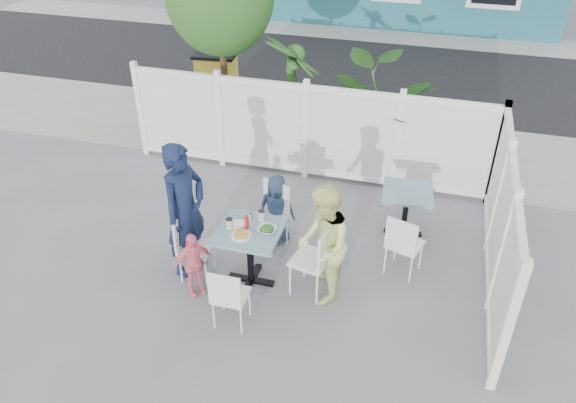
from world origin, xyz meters
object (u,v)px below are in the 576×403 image
(chair_right, at_px, (318,255))
(utility_cabinet, at_px, (218,90))
(woman, at_px, (323,245))
(spare_table, at_px, (407,201))
(chair_near, at_px, (228,294))
(chair_back, at_px, (272,211))
(boy, at_px, (277,209))
(toddler, at_px, (193,264))
(man, at_px, (185,210))
(main_table, at_px, (250,242))
(chair_left, at_px, (190,242))

(chair_right, bearing_deg, utility_cabinet, 47.52)
(utility_cabinet, distance_m, woman, 5.29)
(chair_right, bearing_deg, spare_table, -17.99)
(chair_near, bearing_deg, utility_cabinet, 112.17)
(chair_back, distance_m, boy, 0.11)
(utility_cabinet, distance_m, toddler, 4.96)
(boy, bearing_deg, chair_back, 66.91)
(chair_right, xyz_separation_m, boy, (-0.78, 0.90, -0.07))
(chair_right, height_order, man, man)
(spare_table, distance_m, toddler, 3.03)
(chair_right, distance_m, toddler, 1.50)
(utility_cabinet, relative_size, woman, 0.85)
(utility_cabinet, height_order, main_table, utility_cabinet)
(utility_cabinet, bearing_deg, chair_right, -61.09)
(spare_table, distance_m, chair_right, 1.77)
(chair_right, bearing_deg, boy, 53.61)
(chair_right, height_order, chair_near, chair_right)
(chair_left, distance_m, chair_right, 1.61)
(chair_left, bearing_deg, utility_cabinet, -168.10)
(chair_right, relative_size, woman, 0.64)
(spare_table, height_order, chair_near, chair_near)
(chair_near, xyz_separation_m, woman, (0.89, 0.80, 0.28))
(chair_near, height_order, toddler, toddler)
(utility_cabinet, bearing_deg, chair_back, -64.10)
(utility_cabinet, height_order, chair_back, utility_cabinet)
(woman, bearing_deg, chair_near, -61.84)
(main_table, relative_size, chair_near, 0.96)
(main_table, distance_m, chair_near, 0.81)
(man, relative_size, boy, 1.78)
(spare_table, xyz_separation_m, chair_left, (-2.51, -1.63, -0.04))
(spare_table, relative_size, toddler, 0.82)
(chair_right, height_order, woman, woman)
(main_table, height_order, man, man)
(toddler, bearing_deg, chair_near, -81.17)
(utility_cabinet, distance_m, boy, 4.05)
(chair_near, bearing_deg, boy, 88.04)
(boy, bearing_deg, woman, 129.91)
(chair_left, distance_m, woman, 1.70)
(spare_table, bearing_deg, chair_left, -147.05)
(toddler, bearing_deg, spare_table, -7.20)
(spare_table, height_order, man, man)
(main_table, height_order, woman, woman)
(utility_cabinet, relative_size, chair_left, 1.49)
(toddler, bearing_deg, chair_right, -30.75)
(chair_left, bearing_deg, main_table, 90.50)
(main_table, distance_m, man, 0.89)
(main_table, distance_m, toddler, 0.73)
(main_table, bearing_deg, chair_back, 88.51)
(chair_right, relative_size, chair_back, 1.06)
(man, bearing_deg, toddler, -132.74)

